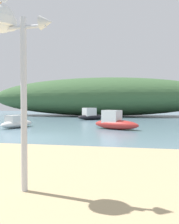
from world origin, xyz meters
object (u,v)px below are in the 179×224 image
at_px(mast_structure, 8,34).
at_px(motorboat_east_reach, 115,122).
at_px(motorboat_far_left, 16,123).
at_px(motorboat_near_shore, 91,115).

relative_size(mast_structure, motorboat_east_reach, 0.91).
bearing_deg(motorboat_east_reach, motorboat_far_left, -177.30).
distance_m(motorboat_east_reach, motorboat_near_shore, 12.25).
bearing_deg(motorboat_far_left, mast_structure, -61.66).
distance_m(mast_structure, motorboat_near_shore, 25.99).
relative_size(mast_structure, motorboat_far_left, 0.95).
height_order(mast_structure, motorboat_far_left, mast_structure).
bearing_deg(mast_structure, motorboat_far_left, 118.34).
bearing_deg(motorboat_near_shore, motorboat_east_reach, -70.30).
height_order(motorboat_east_reach, motorboat_near_shore, motorboat_near_shore).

